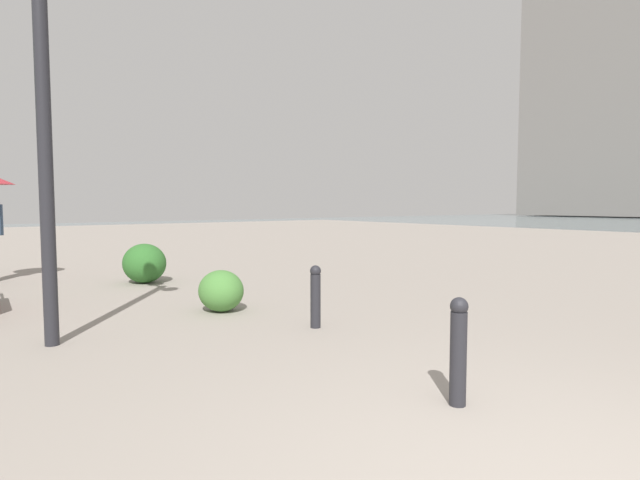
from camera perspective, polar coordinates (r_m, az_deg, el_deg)
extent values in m
cube|color=gray|center=(74.47, 28.93, 13.34)|extent=(16.45, 10.29, 28.22)
cylinder|color=#232328|center=(5.88, -28.23, 8.53)|extent=(0.14, 0.14, 3.92)
cylinder|color=#384C66|center=(11.34, -32.00, 1.91)|extent=(0.10, 0.10, 0.58)
cylinder|color=#232328|center=(3.90, 15.10, -12.62)|extent=(0.12, 0.12, 0.68)
sphere|color=#232328|center=(3.81, 15.21, -7.12)|extent=(0.13, 0.13, 0.13)
cylinder|color=#232328|center=(6.04, -0.50, -6.79)|extent=(0.12, 0.12, 0.63)
sphere|color=#232328|center=(5.98, -0.51, -3.45)|extent=(0.13, 0.13, 0.13)
ellipsoid|color=#2D6628|center=(9.94, -18.93, -2.46)|extent=(0.85, 0.76, 0.72)
ellipsoid|color=#477F38|center=(7.07, -10.94, -5.56)|extent=(0.66, 0.59, 0.56)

